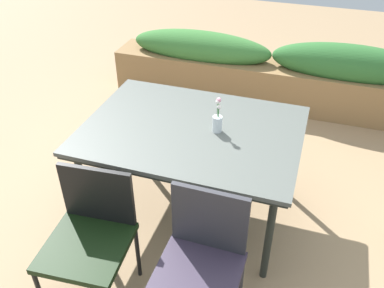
{
  "coord_description": "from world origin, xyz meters",
  "views": [
    {
      "loc": [
        0.66,
        -2.2,
        2.35
      ],
      "look_at": [
        -0.09,
        0.1,
        0.64
      ],
      "focal_mm": 38.53,
      "sensor_mm": 36.0,
      "label": 1
    }
  ],
  "objects_px": {
    "flower_vase": "(217,121)",
    "planter_box": "(271,73)",
    "dining_table": "(192,135)",
    "chair_near_left": "(91,231)",
    "chair_near_right": "(202,258)"
  },
  "relations": [
    {
      "from": "dining_table",
      "to": "planter_box",
      "type": "xyz_separation_m",
      "value": [
        0.29,
        1.94,
        -0.35
      ]
    },
    {
      "from": "planter_box",
      "to": "dining_table",
      "type": "bearing_deg",
      "value": -98.39
    },
    {
      "from": "planter_box",
      "to": "chair_near_right",
      "type": "bearing_deg",
      "value": -88.86
    },
    {
      "from": "chair_near_left",
      "to": "flower_vase",
      "type": "xyz_separation_m",
      "value": [
        0.52,
        0.89,
        0.35
      ]
    },
    {
      "from": "dining_table",
      "to": "chair_near_left",
      "type": "height_order",
      "value": "chair_near_left"
    },
    {
      "from": "dining_table",
      "to": "chair_near_left",
      "type": "bearing_deg",
      "value": -111.74
    },
    {
      "from": "dining_table",
      "to": "flower_vase",
      "type": "distance_m",
      "value": 0.22
    },
    {
      "from": "chair_near_left",
      "to": "flower_vase",
      "type": "bearing_deg",
      "value": -125.04
    },
    {
      "from": "chair_near_left",
      "to": "flower_vase",
      "type": "distance_m",
      "value": 1.09
    },
    {
      "from": "chair_near_right",
      "to": "planter_box",
      "type": "distance_m",
      "value": 2.82
    },
    {
      "from": "chair_near_left",
      "to": "flower_vase",
      "type": "height_order",
      "value": "flower_vase"
    },
    {
      "from": "dining_table",
      "to": "planter_box",
      "type": "distance_m",
      "value": 1.99
    },
    {
      "from": "flower_vase",
      "to": "planter_box",
      "type": "height_order",
      "value": "flower_vase"
    },
    {
      "from": "flower_vase",
      "to": "planter_box",
      "type": "distance_m",
      "value": 1.99
    },
    {
      "from": "dining_table",
      "to": "flower_vase",
      "type": "height_order",
      "value": "flower_vase"
    }
  ]
}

